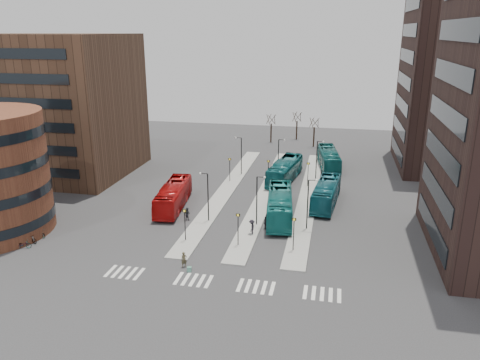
% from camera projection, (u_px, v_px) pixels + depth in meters
% --- Properties ---
extents(ground, '(160.00, 160.00, 0.00)m').
position_uv_depth(ground, '(191.00, 304.00, 40.20)').
color(ground, '#2E2E31').
rests_on(ground, ground).
extents(island_left, '(2.50, 45.00, 0.15)m').
position_uv_depth(island_left, '(226.00, 190.00, 68.92)').
color(island_left, gray).
rests_on(island_left, ground).
extents(island_mid, '(2.50, 45.00, 0.15)m').
position_uv_depth(island_mid, '(267.00, 192.00, 67.75)').
color(island_mid, gray).
rests_on(island_mid, ground).
extents(island_right, '(2.50, 45.00, 0.15)m').
position_uv_depth(island_right, '(308.00, 195.00, 66.58)').
color(island_right, gray).
rests_on(island_right, ground).
extents(suitcase, '(0.46, 0.39, 0.51)m').
position_uv_depth(suitcase, '(189.00, 269.00, 45.54)').
color(suitcase, '#1B3B98').
rests_on(suitcase, ground).
extents(red_bus, '(4.06, 11.94, 3.26)m').
position_uv_depth(red_bus, '(173.00, 196.00, 61.74)').
color(red_bus, '#B20D0D').
rests_on(red_bus, ground).
extents(teal_bus_a, '(4.38, 12.79, 3.49)m').
position_uv_depth(teal_bus_a, '(280.00, 205.00, 58.28)').
color(teal_bus_a, '#156C6A').
rests_on(teal_bus_a, ground).
extents(teal_bus_b, '(4.64, 12.40, 3.37)m').
position_uv_depth(teal_bus_b, '(285.00, 170.00, 72.74)').
color(teal_bus_b, '#135D62').
rests_on(teal_bus_b, ground).
extents(teal_bus_c, '(3.83, 11.77, 3.22)m').
position_uv_depth(teal_bus_c, '(326.00, 193.00, 62.89)').
color(teal_bus_c, '#155B69').
rests_on(teal_bus_c, ground).
extents(teal_bus_d, '(4.41, 12.15, 3.31)m').
position_uv_depth(teal_bus_d, '(329.00, 159.00, 79.46)').
color(teal_bus_d, '#12595A').
rests_on(teal_bus_d, ground).
extents(traveller, '(0.70, 0.65, 1.61)m').
position_uv_depth(traveller, '(184.00, 260.00, 46.30)').
color(traveller, '#4B432D').
rests_on(traveller, ground).
extents(commuter_a, '(0.95, 0.85, 1.60)m').
position_uv_depth(commuter_a, '(187.00, 214.00, 57.92)').
color(commuter_a, black).
rests_on(commuter_a, ground).
extents(commuter_b, '(0.70, 1.00, 1.57)m').
position_uv_depth(commuter_b, '(266.00, 223.00, 55.22)').
color(commuter_b, black).
rests_on(commuter_b, ground).
extents(commuter_c, '(0.74, 1.22, 1.84)m').
position_uv_depth(commuter_c, '(252.00, 227.00, 53.64)').
color(commuter_c, black).
rests_on(commuter_c, ground).
extents(bicycle_near, '(1.76, 1.15, 0.87)m').
position_uv_depth(bicycle_near, '(23.00, 245.00, 50.40)').
color(bicycle_near, gray).
rests_on(bicycle_near, ground).
extents(bicycle_mid, '(1.79, 0.86, 1.04)m').
position_uv_depth(bicycle_mid, '(31.00, 239.00, 51.61)').
color(bicycle_mid, gray).
rests_on(bicycle_mid, ground).
extents(bicycle_far, '(1.84, 1.06, 0.91)m').
position_uv_depth(bicycle_far, '(40.00, 233.00, 53.15)').
color(bicycle_far, gray).
rests_on(bicycle_far, ground).
extents(crosswalk_stripes, '(22.35, 2.40, 0.01)m').
position_uv_depth(crosswalk_stripes, '(222.00, 283.00, 43.58)').
color(crosswalk_stripes, silver).
rests_on(crosswalk_stripes, ground).
extents(office_block, '(25.00, 20.12, 22.00)m').
position_uv_depth(office_block, '(50.00, 105.00, 75.14)').
color(office_block, '#4C3223').
rests_on(office_block, ground).
extents(tower_far, '(20.12, 20.00, 30.00)m').
position_uv_depth(tower_far, '(469.00, 79.00, 76.00)').
color(tower_far, black).
rests_on(tower_far, ground).
extents(sign_poles, '(12.45, 22.12, 3.65)m').
position_uv_depth(sign_poles, '(256.00, 193.00, 60.59)').
color(sign_poles, black).
rests_on(sign_poles, ground).
extents(lamp_posts, '(14.04, 20.24, 6.12)m').
position_uv_depth(lamp_posts, '(269.00, 173.00, 64.69)').
color(lamp_posts, black).
rests_on(lamp_posts, ground).
extents(bare_trees, '(10.97, 8.14, 5.90)m').
position_uv_depth(bare_trees, '(294.00, 130.00, 97.26)').
color(bare_trees, black).
rests_on(bare_trees, ground).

